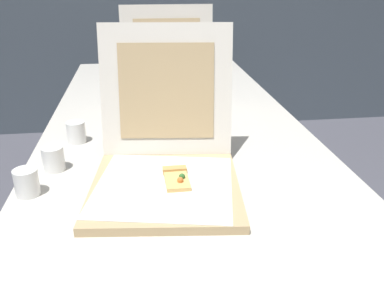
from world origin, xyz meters
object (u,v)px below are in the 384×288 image
at_px(pizza_box_front, 166,164).
at_px(cup_white_near_center, 53,159).
at_px(table, 179,151).
at_px(pizza_box_middle, 170,99).
at_px(cup_white_mid, 76,132).
at_px(cup_white_near_left, 27,182).

distance_m(pizza_box_front, cup_white_near_center, 0.33).
relative_size(table, pizza_box_middle, 6.04).
height_order(pizza_box_front, cup_white_mid, pizza_box_front).
bearing_deg(table, pizza_box_middle, 90.85).
relative_size(table, cup_white_near_left, 35.47).
bearing_deg(cup_white_near_center, pizza_box_middle, 51.44).
bearing_deg(pizza_box_middle, cup_white_mid, -140.48).
distance_m(pizza_box_middle, cup_white_near_center, 0.59).
xyz_separation_m(pizza_box_middle, cup_white_near_center, (-0.37, -0.46, -0.02)).
xyz_separation_m(table, cup_white_mid, (-0.33, 0.02, 0.08)).
bearing_deg(table, cup_white_near_left, -142.65).
xyz_separation_m(table, cup_white_near_center, (-0.37, -0.18, 0.08)).
xyz_separation_m(cup_white_near_center, cup_white_mid, (0.04, 0.20, 0.00)).
relative_size(pizza_box_middle, cup_white_near_left, 5.87).
height_order(table, cup_white_near_left, cup_white_near_left).
xyz_separation_m(pizza_box_front, cup_white_near_center, (-0.31, 0.12, -0.02)).
relative_size(table, pizza_box_front, 5.18).
height_order(cup_white_near_center, cup_white_near_left, same).
height_order(table, cup_white_mid, cup_white_mid).
bearing_deg(pizza_box_middle, cup_white_near_center, -127.50).
xyz_separation_m(table, pizza_box_middle, (-0.00, 0.28, 0.10)).
xyz_separation_m(cup_white_near_left, cup_white_mid, (0.08, 0.33, 0.00)).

